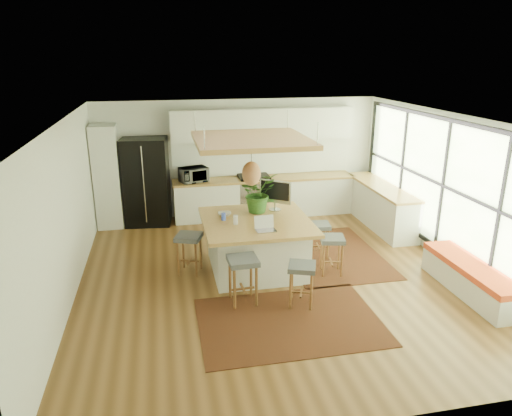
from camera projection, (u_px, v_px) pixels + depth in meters
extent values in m
plane|color=brown|center=(273.00, 276.00, 8.13)|extent=(7.00, 7.00, 0.00)
plane|color=white|center=(275.00, 119.00, 7.28)|extent=(7.00, 7.00, 0.00)
plane|color=silver|center=(239.00, 158.00, 10.96)|extent=(6.50, 0.00, 6.50)
plane|color=silver|center=(361.00, 311.00, 4.45)|extent=(6.50, 0.00, 6.50)
plane|color=silver|center=(65.00, 215.00, 7.08)|extent=(0.00, 7.00, 7.00)
plane|color=silver|center=(452.00, 191.00, 8.32)|extent=(0.00, 7.00, 7.00)
cube|color=silver|center=(107.00, 177.00, 10.17)|extent=(0.55, 0.60, 2.25)
cube|color=silver|center=(264.00, 198.00, 11.05)|extent=(4.20, 0.60, 0.88)
cube|color=#A07538|center=(264.00, 179.00, 10.91)|extent=(4.24, 0.64, 0.05)
cube|color=white|center=(262.00, 157.00, 11.04)|extent=(4.20, 0.02, 0.80)
cube|color=silver|center=(263.00, 124.00, 10.64)|extent=(4.20, 0.34, 0.70)
cube|color=silver|center=(380.00, 207.00, 10.41)|extent=(0.60, 2.50, 0.88)
cube|color=#A07538|center=(382.00, 187.00, 10.26)|extent=(0.64, 2.54, 0.05)
cube|color=black|center=(289.00, 321.00, 6.75)|extent=(2.60, 1.80, 0.01)
cube|color=black|center=(331.00, 254.00, 9.02)|extent=(1.80, 2.60, 0.01)
imported|color=#A5A5AA|center=(194.00, 173.00, 10.49)|extent=(0.67, 0.50, 0.40)
imported|color=#1E4C19|center=(258.00, 197.00, 8.47)|extent=(0.92, 0.95, 0.56)
imported|color=silver|center=(225.00, 214.00, 8.33)|extent=(0.24, 0.24, 0.06)
cylinder|color=blue|center=(224.00, 215.00, 8.08)|extent=(0.07, 0.07, 0.19)
cylinder|color=silver|center=(235.00, 219.00, 7.87)|extent=(0.07, 0.07, 0.19)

